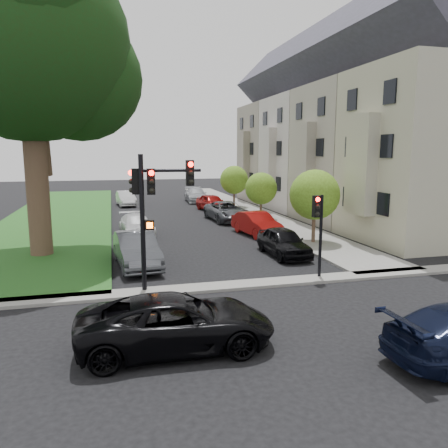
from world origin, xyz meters
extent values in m
plane|color=black|center=(0.00, 0.00, 0.00)|extent=(140.00, 140.00, 0.00)
cube|color=#26601C|center=(-9.00, 24.00, 0.06)|extent=(8.00, 44.00, 0.12)
cube|color=slate|center=(6.75, 24.00, 0.06)|extent=(3.50, 44.00, 0.12)
cube|color=slate|center=(0.00, 2.00, 0.06)|extent=(60.00, 1.00, 0.12)
cube|color=#A4A395|center=(12.50, 8.00, 5.00)|extent=(7.00, 7.40, 10.00)
cube|color=#3B3A41|center=(12.50, 8.00, 12.47)|extent=(7.00, 7.55, 7.00)
cube|color=#A4A395|center=(8.65, 8.00, 4.50)|extent=(0.70, 2.20, 5.50)
cube|color=black|center=(8.95, 8.00, 5.50)|extent=(0.08, 3.60, 6.00)
cube|color=gray|center=(12.50, 15.50, 5.00)|extent=(7.00, 7.40, 10.00)
cube|color=#3B3A41|center=(12.50, 15.50, 12.47)|extent=(7.00, 7.55, 7.00)
cube|color=gray|center=(8.65, 15.50, 4.50)|extent=(0.70, 2.20, 5.50)
cube|color=black|center=(8.95, 15.50, 5.50)|extent=(0.08, 3.60, 6.00)
cube|color=#BAAB9D|center=(12.50, 23.00, 5.00)|extent=(7.00, 7.40, 10.00)
cube|color=#3B3A41|center=(12.50, 23.00, 12.47)|extent=(7.00, 7.55, 7.00)
cube|color=#BAAB9D|center=(8.65, 23.00, 4.50)|extent=(0.70, 2.20, 5.50)
cube|color=black|center=(8.95, 23.00, 5.50)|extent=(0.08, 3.60, 6.00)
cube|color=#7B715B|center=(12.50, 30.50, 5.00)|extent=(7.00, 7.40, 10.00)
cube|color=#3B3A41|center=(12.50, 30.50, 12.47)|extent=(7.00, 7.55, 7.00)
cube|color=#7B715B|center=(8.65, 30.50, 4.50)|extent=(0.70, 2.20, 5.50)
cube|color=black|center=(8.95, 30.50, 5.50)|extent=(0.08, 3.60, 6.00)
cylinder|color=brown|center=(-8.39, 9.33, 3.96)|extent=(1.09, 1.09, 7.92)
sphere|color=#123A12|center=(-8.39, 9.33, 10.40)|extent=(9.51, 9.51, 9.51)
sphere|color=#123A12|center=(-6.21, 10.32, 8.91)|extent=(6.34, 6.34, 6.34)
sphere|color=#123A12|center=(-9.38, 11.11, 12.38)|extent=(5.55, 5.55, 5.55)
cylinder|color=brown|center=(6.20, 8.63, 1.01)|extent=(0.20, 0.20, 2.02)
sphere|color=#496E1A|center=(6.20, 8.63, 2.83)|extent=(2.83, 2.83, 2.83)
cylinder|color=brown|center=(6.20, 17.75, 0.87)|extent=(0.17, 0.17, 1.74)
sphere|color=#496E1A|center=(6.20, 17.75, 2.44)|extent=(2.44, 2.44, 2.44)
cylinder|color=brown|center=(6.20, 25.35, 0.94)|extent=(0.19, 0.19, 1.87)
sphere|color=#496E1A|center=(6.20, 25.35, 2.62)|extent=(2.62, 2.62, 2.62)
cylinder|color=black|center=(-3.80, 2.20, 2.57)|extent=(0.19, 0.19, 5.14)
cylinder|color=black|center=(-2.71, 2.20, 4.55)|extent=(2.18, 0.28, 0.12)
cube|color=black|center=(-3.45, 2.20, 4.15)|extent=(0.31, 0.28, 0.94)
cube|color=black|center=(-2.02, 2.20, 4.45)|extent=(0.31, 0.28, 0.94)
cube|color=black|center=(-4.00, 2.45, 4.15)|extent=(0.28, 0.31, 0.94)
sphere|color=#FF0C05|center=(-3.45, 2.05, 4.47)|extent=(0.20, 0.20, 0.20)
sphere|color=black|center=(-3.45, 2.05, 3.84)|extent=(0.20, 0.20, 0.20)
cube|color=black|center=(-3.55, 2.20, 2.57)|extent=(0.36, 0.27, 0.38)
cube|color=#FF5905|center=(-3.55, 2.06, 2.57)|extent=(0.22, 0.03, 0.22)
cylinder|color=black|center=(3.37, 2.20, 1.75)|extent=(0.14, 0.14, 3.51)
cube|color=black|center=(3.14, 2.20, 3.04)|extent=(0.31, 0.27, 0.88)
sphere|color=#FF0C05|center=(3.14, 2.06, 3.34)|extent=(0.18, 0.18, 0.18)
imported|color=black|center=(-3.31, -2.77, 0.73)|extent=(5.28, 2.51, 1.46)
imported|color=black|center=(3.47, 6.39, 0.71)|extent=(1.76, 4.23, 1.43)
imported|color=maroon|center=(3.90, 11.91, 0.74)|extent=(2.25, 4.66, 1.47)
imported|color=#3F4247|center=(3.58, 17.99, 0.73)|extent=(2.82, 5.44, 1.47)
imported|color=maroon|center=(3.72, 23.82, 0.74)|extent=(2.47, 4.60, 1.49)
imported|color=#999BA0|center=(3.67, 31.00, 0.74)|extent=(2.28, 5.16, 1.47)
imported|color=#3F4247|center=(-3.86, 6.07, 0.79)|extent=(2.12, 4.93, 1.58)
imported|color=silver|center=(-3.43, 13.82, 0.65)|extent=(2.29, 4.66, 1.30)
imported|color=silver|center=(-3.56, 29.58, 0.71)|extent=(1.94, 4.46, 1.43)
camera|label=1|loc=(-4.83, -13.79, 5.23)|focal=35.00mm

